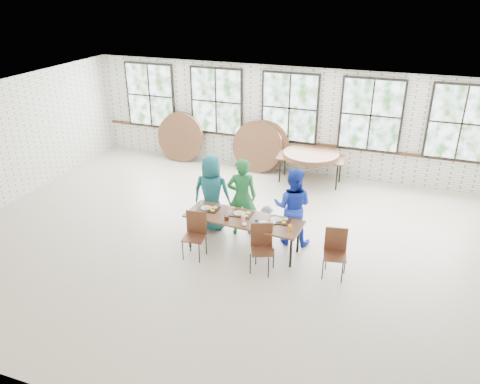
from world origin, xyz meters
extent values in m
plane|color=#BFAF98|center=(0.00, 0.00, 0.00)|extent=(12.00, 12.00, 0.00)
plane|color=white|center=(0.00, 0.00, 3.00)|extent=(12.00, 12.00, 0.00)
plane|color=silver|center=(0.00, 4.50, 1.50)|extent=(12.00, 0.00, 12.00)
plane|color=silver|center=(0.00, -4.50, 1.50)|extent=(12.00, 0.00, 12.00)
cube|color=#422819|center=(0.00, 4.47, 0.90)|extent=(11.80, 0.05, 0.08)
cube|color=black|center=(-4.40, 4.44, 1.88)|extent=(1.62, 0.05, 1.97)
cube|color=white|center=(-4.40, 4.41, 1.88)|extent=(1.50, 0.01, 1.85)
cube|color=black|center=(-2.20, 4.44, 1.88)|extent=(1.62, 0.05, 1.97)
cube|color=white|center=(-2.20, 4.41, 1.88)|extent=(1.50, 0.01, 1.85)
cube|color=black|center=(0.00, 4.44, 1.88)|extent=(1.62, 0.05, 1.97)
cube|color=white|center=(0.00, 4.41, 1.88)|extent=(1.50, 0.01, 1.85)
cube|color=black|center=(2.20, 4.44, 1.88)|extent=(1.62, 0.05, 1.97)
cube|color=white|center=(2.20, 4.41, 1.88)|extent=(1.50, 0.01, 1.85)
cube|color=black|center=(4.40, 4.44, 1.88)|extent=(1.62, 0.05, 1.97)
cube|color=white|center=(4.40, 4.41, 1.88)|extent=(1.50, 0.01, 1.85)
cube|color=brown|center=(0.27, -0.13, 0.72)|extent=(2.45, 0.96, 0.04)
cylinder|color=black|center=(-0.81, -0.43, 0.35)|extent=(0.05, 0.05, 0.70)
cylinder|color=black|center=(-0.81, 0.17, 0.35)|extent=(0.05, 0.05, 0.70)
cylinder|color=black|center=(1.35, -0.43, 0.35)|extent=(0.05, 0.05, 0.70)
cylinder|color=black|center=(1.35, 0.17, 0.35)|extent=(0.05, 0.05, 0.70)
cube|color=#542D1C|center=(-0.56, -0.74, 0.45)|extent=(0.47, 0.45, 0.03)
cube|color=#542D1C|center=(-0.59, -0.55, 0.70)|extent=(0.42, 0.08, 0.50)
cylinder|color=black|center=(-0.74, -0.91, 0.22)|extent=(0.02, 0.02, 0.44)
cylinder|color=black|center=(-0.74, -0.57, 0.22)|extent=(0.02, 0.02, 0.44)
cylinder|color=black|center=(-0.38, -0.91, 0.22)|extent=(0.02, 0.02, 0.44)
cylinder|color=black|center=(-0.38, -0.57, 0.22)|extent=(0.02, 0.02, 0.44)
cube|color=#542D1C|center=(0.87, -0.74, 0.45)|extent=(0.54, 0.53, 0.03)
cube|color=#542D1C|center=(0.79, -0.57, 0.70)|extent=(0.40, 0.19, 0.50)
cylinder|color=black|center=(0.69, -0.91, 0.22)|extent=(0.02, 0.02, 0.44)
cylinder|color=black|center=(0.69, -0.57, 0.22)|extent=(0.02, 0.02, 0.44)
cylinder|color=black|center=(1.05, -0.91, 0.22)|extent=(0.02, 0.02, 0.44)
cylinder|color=black|center=(1.05, -0.57, 0.22)|extent=(0.02, 0.02, 0.44)
cube|color=#542D1C|center=(2.19, -0.46, 0.45)|extent=(0.48, 0.47, 0.03)
cube|color=#542D1C|center=(2.16, -0.27, 0.70)|extent=(0.42, 0.10, 0.50)
cylinder|color=black|center=(2.01, -0.63, 0.22)|extent=(0.02, 0.02, 0.44)
cylinder|color=black|center=(2.01, -0.29, 0.22)|extent=(0.02, 0.02, 0.44)
cylinder|color=black|center=(2.37, -0.63, 0.22)|extent=(0.02, 0.02, 0.44)
cylinder|color=black|center=(2.37, -0.29, 0.22)|extent=(0.02, 0.02, 0.44)
imported|color=#1B5868|center=(-0.71, 0.52, 0.87)|extent=(0.91, 0.65, 1.73)
imported|color=#1A612C|center=(0.00, 0.52, 0.88)|extent=(0.75, 0.63, 1.76)
imported|color=#161E46|center=(0.57, 0.52, 0.38)|extent=(0.51, 0.33, 0.76)
imported|color=#1B37C3|center=(1.12, 0.52, 0.84)|extent=(0.86, 0.69, 1.68)
cube|color=brown|center=(0.80, 3.82, 0.72)|extent=(1.86, 0.90, 0.04)
cylinder|color=black|center=(0.02, 3.54, 0.35)|extent=(0.04, 0.04, 0.70)
cylinder|color=black|center=(0.02, 4.09, 0.35)|extent=(0.04, 0.04, 0.70)
cylinder|color=black|center=(1.58, 3.54, 0.35)|extent=(0.04, 0.04, 0.70)
cylinder|color=black|center=(1.58, 4.09, 0.35)|extent=(0.04, 0.04, 0.70)
cube|color=black|center=(-0.56, 0.00, 0.75)|extent=(0.44, 0.33, 0.02)
cube|color=black|center=(0.18, 0.01, 0.75)|extent=(0.44, 0.33, 0.02)
cube|color=black|center=(0.97, 0.00, 0.75)|extent=(0.44, 0.33, 0.02)
cylinder|color=black|center=(-0.02, -0.34, 0.79)|extent=(0.09, 0.09, 0.09)
cube|color=red|center=(0.32, -0.30, 0.80)|extent=(0.06, 0.06, 0.11)
cylinder|color=blue|center=(0.58, -0.25, 0.79)|extent=(0.07, 0.07, 0.10)
cylinder|color=orange|center=(1.27, -0.29, 0.80)|extent=(0.07, 0.07, 0.11)
cylinder|color=white|center=(0.77, -0.35, 0.79)|extent=(0.17, 0.17, 0.10)
ellipsoid|color=white|center=(0.38, -0.41, 0.76)|extent=(0.11, 0.11, 0.05)
ellipsoid|color=white|center=(0.90, -0.16, 0.76)|extent=(0.11, 0.11, 0.05)
cylinder|color=brown|center=(0.80, 3.82, 0.76)|extent=(1.50, 1.50, 0.04)
cylinder|color=brown|center=(0.80, 3.82, 0.80)|extent=(1.50, 1.50, 0.04)
cylinder|color=brown|center=(0.80, 3.82, 0.85)|extent=(1.50, 1.50, 0.04)
cylinder|color=brown|center=(-3.33, 4.23, 0.74)|extent=(1.50, 0.31, 1.48)
cylinder|color=brown|center=(-3.30, 4.13, 0.73)|extent=(1.50, 0.31, 1.48)
cylinder|color=brown|center=(-0.66, 4.23, 0.73)|extent=(1.50, 0.33, 1.48)
cylinder|color=brown|center=(-0.83, 4.13, 0.73)|extent=(1.50, 0.42, 1.46)
camera|label=1|loc=(3.06, -8.02, 5.18)|focal=35.00mm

